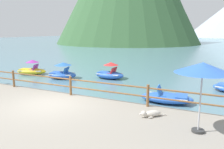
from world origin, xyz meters
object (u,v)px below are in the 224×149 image
pedal_boat_2 (62,73)px  pedal_boat_3 (167,98)px  pedal_boat_1 (110,73)px  pedal_boat_4 (32,70)px  beach_umbrella (203,69)px  dog_resting (151,114)px

pedal_boat_2 → pedal_boat_3: size_ratio=0.91×
pedal_boat_1 → pedal_boat_4: (-6.60, -1.28, -0.03)m
pedal_boat_3 → pedal_boat_2: bearing=163.8°
pedal_boat_4 → pedal_boat_3: bearing=-12.8°
beach_umbrella → pedal_boat_3: (-1.79, 3.81, -2.19)m
pedal_boat_2 → pedal_boat_3: bearing=-16.2°
beach_umbrella → pedal_boat_1: beach_umbrella is taller
pedal_boat_3 → dog_resting: bearing=-88.6°
beach_umbrella → dog_resting: size_ratio=2.55×
pedal_boat_3 → pedal_boat_4: 12.06m
dog_resting → pedal_boat_2: 10.23m
pedal_boat_1 → pedal_boat_4: size_ratio=0.85×
beach_umbrella → pedal_boat_1: 10.61m
pedal_boat_2 → pedal_boat_4: (-3.31, 0.21, -0.04)m
beach_umbrella → pedal_boat_3: beach_umbrella is taller
beach_umbrella → pedal_boat_3: 4.74m
pedal_boat_2 → pedal_boat_3: (8.45, -2.46, -0.17)m
dog_resting → pedal_boat_3: 3.19m
pedal_boat_1 → pedal_boat_3: size_ratio=0.84×
dog_resting → pedal_boat_2: (-8.53, 5.64, -0.10)m
dog_resting → pedal_boat_3: size_ratio=0.33×
pedal_boat_2 → beach_umbrella: bearing=-31.5°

